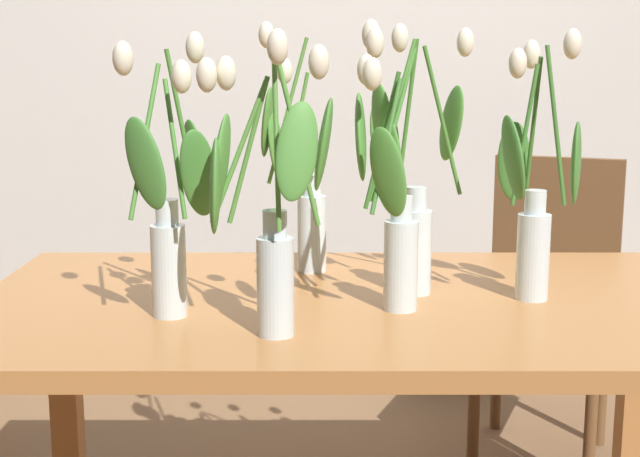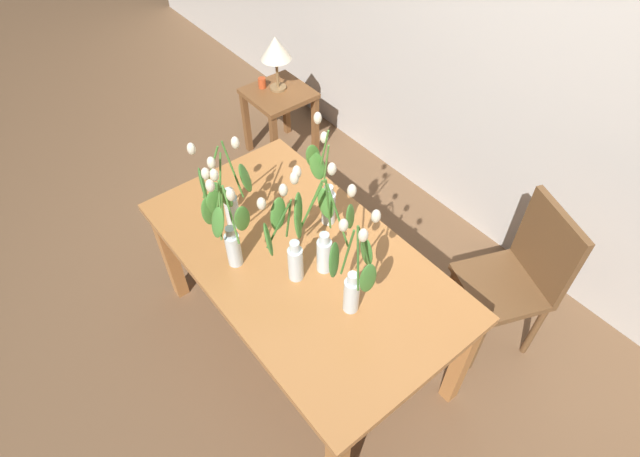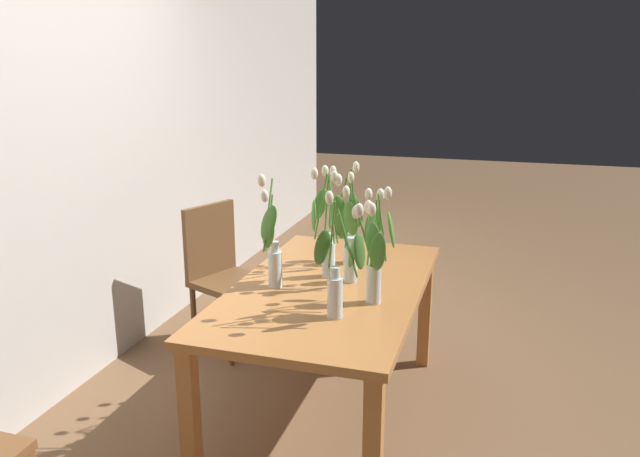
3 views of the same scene
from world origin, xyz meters
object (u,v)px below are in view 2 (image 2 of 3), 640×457
at_px(tulip_vase_1, 321,231).
at_px(pillar_candle, 262,83).
at_px(side_table, 279,105).
at_px(tulip_vase_3, 325,190).
at_px(tulip_vase_2, 289,250).
at_px(table_lamp, 276,49).
at_px(tulip_vase_4, 227,229).
at_px(dining_chair, 519,274).
at_px(tulip_vase_0, 354,278).
at_px(tulip_vase_5, 228,197).
at_px(dining_table, 301,268).

xyz_separation_m(tulip_vase_1, pillar_candle, (-1.70, 0.81, -0.39)).
bearing_deg(side_table, tulip_vase_3, -26.17).
xyz_separation_m(tulip_vase_2, side_table, (-1.54, 1.02, -0.49)).
relative_size(side_table, table_lamp, 1.38).
height_order(tulip_vase_4, dining_chair, tulip_vase_4).
distance_m(tulip_vase_0, tulip_vase_5, 0.74).
distance_m(tulip_vase_4, table_lamp, 1.80).
distance_m(tulip_vase_2, table_lamp, 1.88).
relative_size(dining_chair, table_lamp, 2.34).
relative_size(tulip_vase_1, table_lamp, 1.43).
xyz_separation_m(tulip_vase_1, side_table, (-1.59, 0.87, -0.55)).
height_order(tulip_vase_0, tulip_vase_5, tulip_vase_0).
xyz_separation_m(tulip_vase_3, tulip_vase_5, (-0.23, -0.39, 0.02)).
xyz_separation_m(dining_table, tulip_vase_0, (0.36, -0.00, 0.29)).
distance_m(tulip_vase_3, tulip_vase_4, 0.52).
distance_m(tulip_vase_0, dining_chair, 1.03).
distance_m(tulip_vase_1, dining_chair, 1.11).
height_order(tulip_vase_3, table_lamp, tulip_vase_3).
xyz_separation_m(tulip_vase_2, tulip_vase_4, (-0.23, -0.16, 0.05)).
distance_m(dining_table, tulip_vase_3, 0.39).
height_order(tulip_vase_2, table_lamp, tulip_vase_2).
relative_size(dining_chair, pillar_candle, 12.40).
relative_size(tulip_vase_1, dining_chair, 0.61).
relative_size(tulip_vase_2, dining_chair, 0.54).
xyz_separation_m(table_lamp, pillar_candle, (-0.09, -0.08, -0.27)).
bearing_deg(pillar_candle, tulip_vase_0, -23.49).
bearing_deg(dining_table, tulip_vase_3, 117.29).
bearing_deg(tulip_vase_2, table_lamp, 146.57).
xyz_separation_m(dining_chair, side_table, (-2.12, 0.01, -0.09)).
distance_m(tulip_vase_0, tulip_vase_3, 0.55).
relative_size(tulip_vase_3, side_table, 1.05).
distance_m(tulip_vase_3, side_table, 1.58).
height_order(tulip_vase_3, pillar_candle, tulip_vase_3).
distance_m(dining_table, tulip_vase_4, 0.45).
xyz_separation_m(tulip_vase_3, side_table, (-1.35, 0.66, -0.49)).
bearing_deg(dining_table, side_table, 148.39).
height_order(tulip_vase_0, dining_chair, tulip_vase_0).
height_order(tulip_vase_1, tulip_vase_5, tulip_vase_1).
bearing_deg(tulip_vase_2, pillar_candle, 150.00).
height_order(tulip_vase_3, side_table, tulip_vase_3).
height_order(table_lamp, pillar_candle, table_lamp).
bearing_deg(tulip_vase_3, tulip_vase_2, -61.85).
bearing_deg(pillar_candle, dining_table, -28.04).
distance_m(tulip_vase_1, side_table, 1.89).
bearing_deg(side_table, tulip_vase_1, -28.85).
height_order(tulip_vase_4, tulip_vase_5, tulip_vase_5).
distance_m(tulip_vase_0, tulip_vase_2, 0.32).
bearing_deg(tulip_vase_0, tulip_vase_3, 153.24).
height_order(tulip_vase_3, tulip_vase_4, tulip_vase_3).
distance_m(tulip_vase_2, tulip_vase_5, 0.42).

